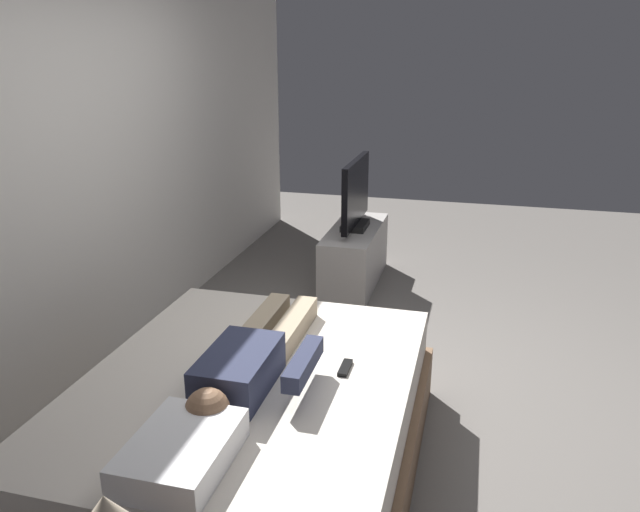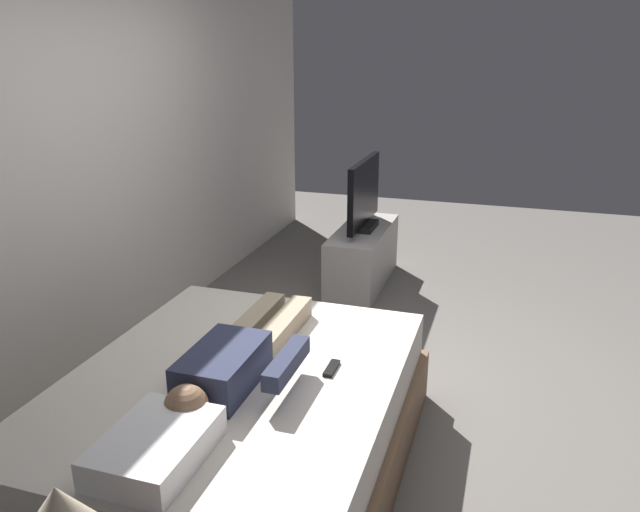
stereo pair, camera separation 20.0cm
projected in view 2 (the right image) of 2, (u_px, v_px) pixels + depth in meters
The scene contains 8 objects.
ground_plane at pixel (379, 401), 3.65m from camera, with size 10.00×10.00×0.00m, color slate.
back_wall at pixel (121, 138), 4.09m from camera, with size 6.40×0.10×2.80m, color silver.
bed at pixel (236, 426), 2.96m from camera, with size 1.96×1.55×0.54m.
pillow at pixel (156, 447), 2.26m from camera, with size 0.48×0.34×0.12m, color white.
person at pixel (239, 357), 2.87m from camera, with size 1.26×0.46×0.18m.
remote at pixel (332, 368), 2.91m from camera, with size 0.15×0.04×0.02m, color black.
tv_stand at pixel (362, 256), 5.35m from camera, with size 1.10×0.40×0.50m, color #B7B2AD.
tv at pixel (364, 196), 5.18m from camera, with size 0.88×0.20×0.59m.
Camera 2 is at (-3.13, -0.63, 1.99)m, focal length 34.82 mm.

